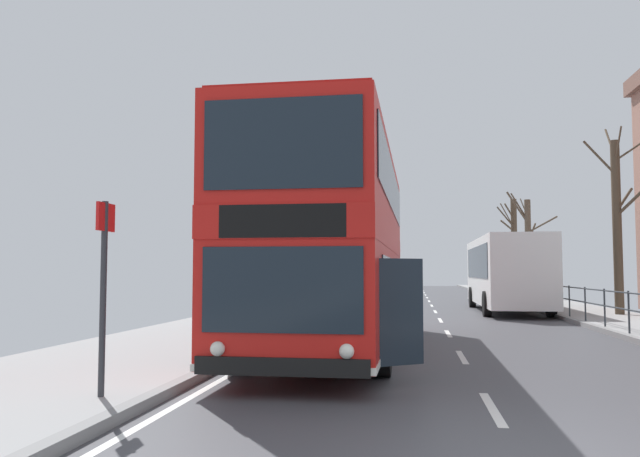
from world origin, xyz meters
The scene contains 7 objects.
double_decker_bus_main centered at (-2.62, 8.25, 2.26)m, with size 3.19×11.42×4.32m.
background_bus_far_lane centered at (3.00, 22.31, 1.69)m, with size 2.65×10.11×3.08m.
pedestrian_railing_far_kerb centered at (4.45, 14.52, 0.86)m, with size 0.05×34.77×1.07m.
bus_stop_sign_near centered at (-4.84, 1.95, 1.66)m, with size 0.08×0.44×2.45m.
bare_tree_far_00 centered at (5.82, 38.24, 3.45)m, with size 1.25×1.74×6.41m.
bare_tree_far_01 centered at (6.54, 19.00, 3.54)m, with size 2.11×2.59×7.18m.
bare_tree_far_02 centered at (5.81, 32.98, 3.22)m, with size 2.76×1.37×6.29m.
Camera 1 is at (-0.98, -5.66, 1.70)m, focal length 35.75 mm.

